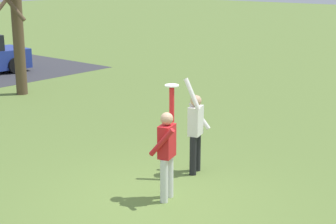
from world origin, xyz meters
name	(u,v)px	position (x,y,z in m)	size (l,w,h in m)	color
ground_plane	(156,201)	(0.00, 0.00, 0.00)	(120.00, 120.00, 0.00)	olive
person_catcher	(167,149)	(0.18, -0.12, 0.98)	(0.58, 0.48, 2.08)	silver
person_defender	(196,127)	(1.60, 0.32, 0.98)	(0.62, 0.55, 2.04)	black
frisbee_disc	(172,85)	(0.40, -0.05, 2.09)	(0.25, 0.25, 0.02)	white
bare_tree_tall	(14,19)	(3.63, 9.38, 2.54)	(1.86, 1.80, 4.75)	brown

